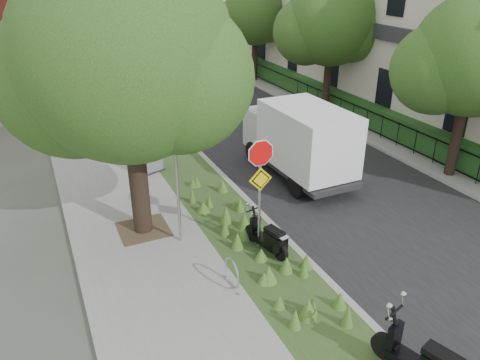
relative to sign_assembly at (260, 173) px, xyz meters
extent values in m
plane|color=#4C5147|center=(1.40, -0.58, -2.33)|extent=(120.00, 120.00, 0.00)
cube|color=gray|center=(-2.85, 9.42, -2.27)|extent=(3.50, 60.00, 0.12)
cube|color=#2D4C20|center=(-0.10, 9.42, -2.27)|extent=(2.00, 60.00, 0.12)
cube|color=#9E9991|center=(0.90, 9.42, -2.26)|extent=(0.20, 60.00, 0.13)
cube|color=black|center=(4.40, 9.42, -2.32)|extent=(7.00, 60.00, 0.01)
cube|color=#9E9991|center=(7.90, 9.42, -2.26)|extent=(0.20, 60.00, 0.13)
cube|color=gray|center=(9.60, 9.42, -2.27)|extent=(3.20, 60.00, 0.12)
cylinder|color=black|center=(-2.60, 2.22, 0.03)|extent=(0.52, 0.52, 4.48)
sphere|color=#234517|center=(-2.60, 2.22, 2.75)|extent=(5.40, 5.40, 5.40)
sphere|color=#234517|center=(-3.81, 3.03, 2.08)|extent=(4.05, 4.05, 4.05)
sphere|color=#234517|center=(-1.52, 1.54, 2.21)|extent=(3.78, 3.78, 3.78)
cube|color=#473828|center=(-2.60, 2.22, -2.20)|extent=(1.40, 1.40, 0.01)
cylinder|color=#A5A8AD|center=(-1.80, 1.22, -0.21)|extent=(0.08, 0.08, 4.00)
torus|color=#A5A8AD|center=(-1.30, -1.18, -1.83)|extent=(0.05, 0.77, 0.77)
cube|color=#A5A8AD|center=(-1.30, -1.54, -2.19)|extent=(0.06, 0.06, 0.04)
cube|color=#A5A8AD|center=(-1.30, -0.82, -2.19)|extent=(0.06, 0.06, 0.04)
cylinder|color=#A5A8AD|center=(0.00, 0.02, -0.71)|extent=(0.07, 0.07, 3.00)
cylinder|color=red|center=(0.00, -0.01, 0.54)|extent=(0.86, 0.03, 0.86)
cylinder|color=white|center=(0.00, 0.00, 0.54)|extent=(0.94, 0.02, 0.94)
cube|color=yellow|center=(0.00, -0.01, -0.16)|extent=(0.64, 0.03, 0.64)
cube|color=black|center=(8.60, 9.42, -1.26)|extent=(0.04, 24.00, 0.04)
cube|color=black|center=(8.60, 9.42, -2.06)|extent=(0.04, 24.00, 0.04)
cylinder|color=black|center=(8.60, 9.42, -1.71)|extent=(0.03, 0.03, 1.00)
cube|color=#194117|center=(9.30, 9.42, -1.66)|extent=(1.00, 24.00, 1.10)
cube|color=beige|center=(12.90, 9.42, 1.67)|extent=(7.00, 26.00, 8.00)
cube|color=#2D2D33|center=(9.35, 9.42, 1.97)|extent=(0.25, 26.00, 0.60)
cylinder|color=black|center=(8.40, 1.42, -0.30)|extent=(0.36, 0.36, 3.81)
sphere|color=#234517|center=(8.40, 1.42, 2.01)|extent=(4.00, 4.00, 4.00)
sphere|color=#234517|center=(7.50, 2.02, 1.51)|extent=(3.00, 3.00, 3.00)
cylinder|color=black|center=(8.40, 9.42, -0.19)|extent=(0.36, 0.36, 4.03)
sphere|color=#234517|center=(8.40, 9.42, 2.26)|extent=(4.20, 4.20, 4.20)
sphere|color=#234517|center=(7.46, 10.05, 1.73)|extent=(3.15, 3.15, 3.15)
sphere|color=#234517|center=(9.24, 8.89, 1.84)|extent=(2.94, 2.94, 2.94)
cylinder|color=black|center=(8.40, 17.42, -0.39)|extent=(0.36, 0.36, 3.64)
sphere|color=#234517|center=(8.40, 17.42, 1.82)|extent=(3.80, 3.80, 3.80)
sphere|color=#234517|center=(7.54, 17.99, 1.35)|extent=(2.85, 2.85, 2.85)
sphere|color=#234517|center=(9.16, 16.94, 1.44)|extent=(2.66, 2.66, 2.66)
cylinder|color=black|center=(-0.01, 0.40, -1.96)|extent=(0.22, 0.50, 0.49)
cylinder|color=black|center=(0.25, -0.73, -1.96)|extent=(0.22, 0.50, 0.49)
cube|color=black|center=(0.13, -0.21, -1.94)|extent=(0.55, 1.12, 0.17)
cube|color=black|center=(0.21, -0.53, -1.72)|extent=(0.47, 0.67, 0.37)
cube|color=black|center=(0.20, -0.48, -1.48)|extent=(0.40, 0.61, 0.11)
cylinder|color=black|center=(0.50, -4.44, -1.92)|extent=(0.30, 0.58, 0.57)
cube|color=black|center=(0.82, -5.45, -1.36)|extent=(0.51, 0.72, 0.13)
cube|color=#262628|center=(3.44, 3.77, -1.85)|extent=(1.95, 4.97, 0.17)
cube|color=#B7BABC|center=(3.41, 5.68, -1.06)|extent=(1.93, 1.34, 1.49)
cube|color=white|center=(3.45, 3.26, -0.68)|extent=(2.11, 3.58, 2.05)
cube|color=#262628|center=(-1.40, 6.15, -2.18)|extent=(1.14, 0.94, 0.04)
cube|color=slate|center=(-1.40, 6.15, -1.56)|extent=(1.00, 0.80, 1.30)
camera|label=1|loc=(-4.85, -9.43, 4.86)|focal=35.00mm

